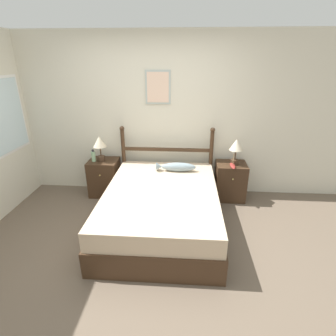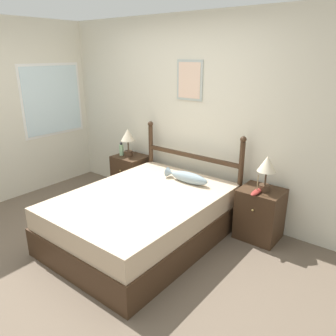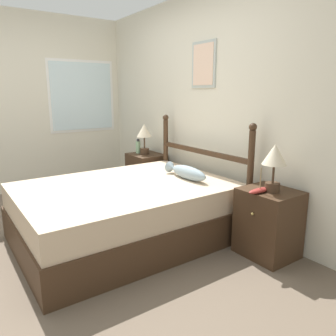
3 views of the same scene
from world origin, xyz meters
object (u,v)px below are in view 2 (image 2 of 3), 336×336
object	(u,v)px
bed	(143,218)
bottle	(121,149)
nightstand_right	(260,214)
table_lamp_right	(267,167)
fish_pillow	(187,177)
nightstand_left	(131,175)
table_lamp_left	(128,138)
model_boat	(257,191)

from	to	relation	value
bed	bottle	size ratio (longest dim) A/B	9.97
nightstand_right	table_lamp_right	world-z (taller)	table_lamp_right
nightstand_right	fish_pillow	xyz separation A→B (m)	(-0.87, -0.25, 0.33)
nightstand_right	nightstand_left	bearing A→B (deg)	180.00
table_lamp_left	table_lamp_right	world-z (taller)	same
nightstand_right	table_lamp_right	distance (m)	0.59
nightstand_left	bottle	size ratio (longest dim) A/B	2.99
nightstand_right	table_lamp_left	bearing A→B (deg)	-179.65
bed	nightstand_right	bearing A→B (deg)	40.10
table_lamp_left	bottle	distance (m)	0.23
nightstand_left	fish_pillow	distance (m)	1.28
bottle	bed	bearing A→B (deg)	-35.21
table_lamp_left	fish_pillow	bearing A→B (deg)	-10.83
nightstand_right	bottle	size ratio (longest dim) A/B	2.99
table_lamp_right	fish_pillow	bearing A→B (deg)	-166.25
bed	nightstand_right	xyz separation A→B (m)	(1.04, 0.88, 0.03)
bed	table_lamp_right	xyz separation A→B (m)	(1.08, 0.85, 0.61)
table_lamp_left	model_boat	xyz separation A→B (m)	(2.09, -0.12, -0.26)
bed	bottle	distance (m)	1.50
nightstand_left	bottle	distance (m)	0.42
nightstand_left	table_lamp_right	bearing A→B (deg)	-0.72
nightstand_left	model_boat	world-z (taller)	model_boat
nightstand_left	fish_pillow	bearing A→B (deg)	-11.58
nightstand_left	table_lamp_left	size ratio (longest dim) A/B	1.47
bed	model_boat	xyz separation A→B (m)	(1.03, 0.74, 0.35)
table_lamp_left	bottle	size ratio (longest dim) A/B	2.03
bed	nightstand_left	distance (m)	1.36
model_boat	table_lamp_right	bearing A→B (deg)	67.69
model_boat	fish_pillow	world-z (taller)	model_boat
table_lamp_left	table_lamp_right	bearing A→B (deg)	-0.37
table_lamp_left	nightstand_right	bearing A→B (deg)	0.35
bed	model_boat	bearing A→B (deg)	35.77
table_lamp_right	fish_pillow	distance (m)	0.97
fish_pillow	nightstand_left	bearing A→B (deg)	168.42
nightstand_right	model_boat	size ratio (longest dim) A/B	2.33
nightstand_left	bottle	world-z (taller)	bottle
nightstand_right	bottle	bearing A→B (deg)	-178.74
nightstand_left	table_lamp_left	xyz separation A→B (m)	(-0.02, -0.01, 0.59)
bed	table_lamp_left	distance (m)	1.50
nightstand_left	bottle	bearing A→B (deg)	-159.85
model_boat	fish_pillow	bearing A→B (deg)	-172.39
bottle	fish_pillow	size ratio (longest dim) A/B	0.34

